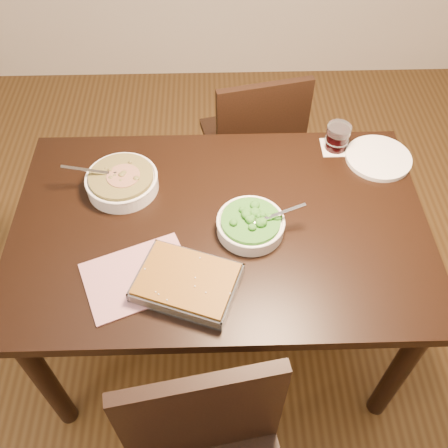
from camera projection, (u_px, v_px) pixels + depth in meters
name	position (u px, v px, depth m)	size (l,w,h in m)	color
ground	(221.00, 328.00, 2.25)	(4.00, 4.00, 0.00)	#422B12
table	(220.00, 240.00, 1.75)	(1.40, 0.90, 0.75)	black
magazine_a	(138.00, 277.00, 1.53)	(0.32, 0.24, 0.01)	#A42E4B
coaster	(335.00, 147.00, 1.91)	(0.11, 0.11, 0.00)	white
stew_bowl	(122.00, 181.00, 1.75)	(0.28, 0.25, 0.10)	white
broccoli_bowl	(251.00, 224.00, 1.63)	(0.26, 0.23, 0.09)	white
baking_dish	(187.00, 283.00, 1.49)	(0.35, 0.31, 0.05)	silver
wine_tumbler	(338.00, 137.00, 1.87)	(0.09, 0.09, 0.10)	black
dinner_plate	(378.00, 158.00, 1.86)	(0.24, 0.24, 0.02)	white
chair_far	(254.00, 141.00, 2.34)	(0.48, 0.48, 0.87)	black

